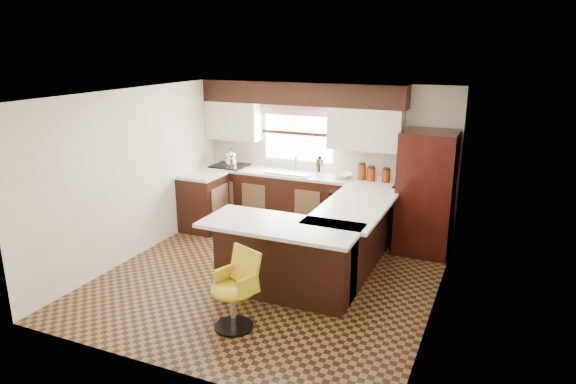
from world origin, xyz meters
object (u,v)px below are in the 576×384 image
at_px(peninsula_return, 285,260).
at_px(bar_chair, 233,291).
at_px(peninsula_long, 350,239).
at_px(refrigerator, 426,193).

bearing_deg(peninsula_return, bar_chair, -101.71).
height_order(peninsula_long, refrigerator, refrigerator).
relative_size(refrigerator, bar_chair, 2.05).
height_order(peninsula_long, peninsula_return, same).
relative_size(peninsula_long, peninsula_return, 1.18).
height_order(peninsula_long, bar_chair, peninsula_long).
height_order(peninsula_return, bar_chair, peninsula_return).
height_order(refrigerator, bar_chair, refrigerator).
bearing_deg(bar_chair, peninsula_return, 100.44).
xyz_separation_m(peninsula_long, bar_chair, (-0.72, -1.92, -0.01)).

